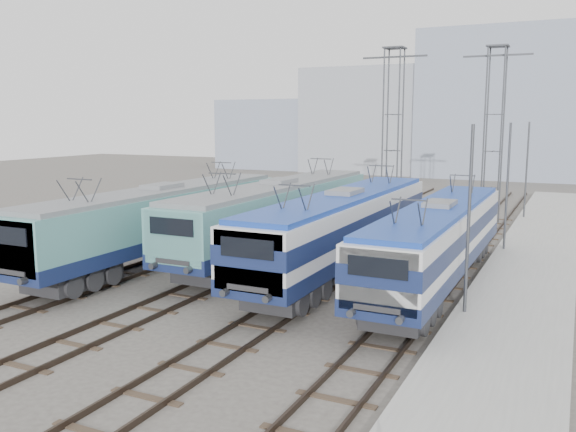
# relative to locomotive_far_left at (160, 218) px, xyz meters

# --- Properties ---
(ground) EXTENTS (160.00, 160.00, 0.00)m
(ground) POSITION_rel_locomotive_far_left_xyz_m (6.75, -4.47, -2.30)
(ground) COLOR #514C47
(platform) EXTENTS (4.00, 70.00, 0.30)m
(platform) POSITION_rel_locomotive_far_left_xyz_m (16.95, 3.53, -2.15)
(platform) COLOR #9E9E99
(platform) RESTS_ON ground
(locomotive_far_left) EXTENTS (2.93, 18.49, 3.48)m
(locomotive_far_left) POSITION_rel_locomotive_far_left_xyz_m (0.00, 0.00, 0.00)
(locomotive_far_left) COLOR #15214A
(locomotive_far_left) RESTS_ON ground
(locomotive_center_left) EXTENTS (2.99, 18.88, 3.55)m
(locomotive_center_left) POSITION_rel_locomotive_far_left_xyz_m (4.50, 4.07, 0.05)
(locomotive_center_left) COLOR #15214A
(locomotive_center_left) RESTS_ON ground
(locomotive_center_right) EXTENTS (2.91, 18.42, 3.46)m
(locomotive_center_right) POSITION_rel_locomotive_far_left_xyz_m (9.00, 1.93, 0.05)
(locomotive_center_right) COLOR #15214A
(locomotive_center_right) RESTS_ON ground
(locomotive_far_right) EXTENTS (2.74, 17.30, 3.25)m
(locomotive_far_right) POSITION_rel_locomotive_far_left_xyz_m (13.50, 1.37, -0.08)
(locomotive_far_right) COLOR #15214A
(locomotive_far_right) RESTS_ON ground
(catenary_tower_west) EXTENTS (4.50, 1.20, 12.00)m
(catenary_tower_west) POSITION_rel_locomotive_far_left_xyz_m (6.75, 17.53, 4.34)
(catenary_tower_west) COLOR #3F4247
(catenary_tower_west) RESTS_ON ground
(catenary_tower_east) EXTENTS (4.50, 1.20, 12.00)m
(catenary_tower_east) POSITION_rel_locomotive_far_left_xyz_m (13.25, 19.53, 4.34)
(catenary_tower_east) COLOR #3F4247
(catenary_tower_east) RESTS_ON ground
(mast_front) EXTENTS (0.12, 0.12, 7.00)m
(mast_front) POSITION_rel_locomotive_far_left_xyz_m (15.35, -2.47, 1.20)
(mast_front) COLOR #3F4247
(mast_front) RESTS_ON ground
(mast_mid) EXTENTS (0.12, 0.12, 7.00)m
(mast_mid) POSITION_rel_locomotive_far_left_xyz_m (15.35, 9.53, 1.20)
(mast_mid) COLOR #3F4247
(mast_mid) RESTS_ON ground
(mast_rear) EXTENTS (0.12, 0.12, 7.00)m
(mast_rear) POSITION_rel_locomotive_far_left_xyz_m (15.35, 21.53, 1.20)
(mast_rear) COLOR #3F4247
(mast_rear) RESTS_ON ground
(building_west) EXTENTS (18.00, 12.00, 14.00)m
(building_west) POSITION_rel_locomotive_far_left_xyz_m (-7.25, 57.53, 4.70)
(building_west) COLOR #9398A3
(building_west) RESTS_ON ground
(building_center) EXTENTS (22.00, 14.00, 18.00)m
(building_center) POSITION_rel_locomotive_far_left_xyz_m (10.75, 57.53, 6.70)
(building_center) COLOR #858FA4
(building_center) RESTS_ON ground
(building_far_west) EXTENTS (14.00, 10.00, 10.00)m
(building_far_west) POSITION_rel_locomotive_far_left_xyz_m (-23.25, 57.53, 2.70)
(building_far_west) COLOR #858FA4
(building_far_west) RESTS_ON ground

